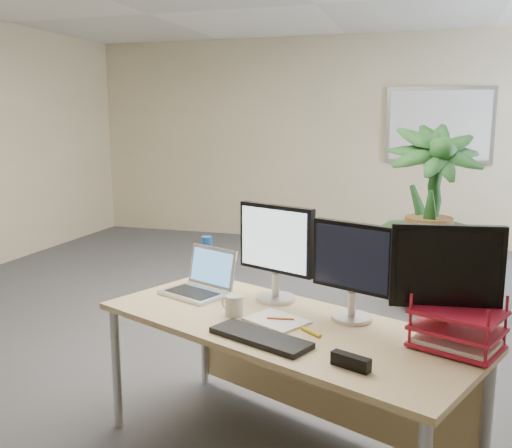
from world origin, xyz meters
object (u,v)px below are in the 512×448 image
(desk, at_px, (294,345))
(monitor_left, at_px, (276,246))
(laptop, at_px, (201,282))
(monitor_right, at_px, (353,265))
(floor_plant, at_px, (429,224))

(desk, relative_size, monitor_left, 3.87)
(laptop, bearing_deg, desk, -21.77)
(desk, height_order, monitor_right, monitor_right)
(desk, distance_m, floor_plant, 2.51)
(desk, distance_m, monitor_left, 0.52)
(monitor_right, bearing_deg, laptop, 167.53)
(floor_plant, distance_m, monitor_right, 2.42)
(desk, height_order, laptop, laptop)
(monitor_left, bearing_deg, desk, -54.92)
(monitor_left, distance_m, laptop, 0.48)
(floor_plant, relative_size, laptop, 3.57)
(laptop, bearing_deg, monitor_right, -12.47)
(floor_plant, height_order, laptop, floor_plant)
(floor_plant, xyz_separation_m, monitor_left, (-0.75, -2.21, 0.24))
(desk, relative_size, laptop, 4.67)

